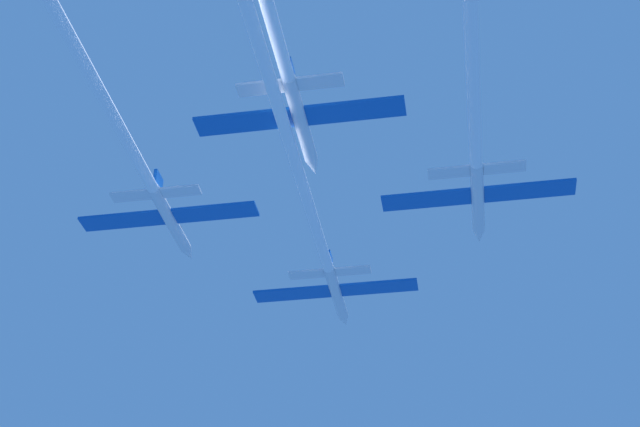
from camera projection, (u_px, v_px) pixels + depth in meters
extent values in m
cylinder|color=silver|center=(336.00, 293.00, 106.02)|extent=(1.26, 11.44, 1.26)
cone|color=silver|center=(345.00, 320.00, 111.78)|extent=(1.23, 2.52, 1.23)
ellipsoid|color=black|center=(339.00, 299.00, 108.39)|extent=(0.88, 2.29, 0.63)
cube|color=#0F51B2|center=(292.00, 294.00, 106.22)|extent=(8.69, 2.52, 0.27)
cube|color=#0F51B2|center=(379.00, 287.00, 104.88)|extent=(8.69, 2.52, 0.27)
cube|color=#0F51B2|center=(330.00, 261.00, 103.09)|extent=(0.33, 2.06, 1.83)
cube|color=silver|center=(307.00, 274.00, 102.40)|extent=(3.91, 1.51, 0.27)
cube|color=silver|center=(353.00, 271.00, 101.71)|extent=(3.91, 1.51, 0.27)
cylinder|color=white|center=(283.00, 121.00, 80.02)|extent=(1.13, 51.55, 1.13)
cylinder|color=silver|center=(170.00, 219.00, 96.06)|extent=(1.26, 11.44, 1.26)
cone|color=silver|center=(189.00, 254.00, 101.82)|extent=(1.23, 2.52, 1.23)
ellipsoid|color=black|center=(177.00, 228.00, 98.43)|extent=(0.88, 2.29, 0.63)
cube|color=#0F51B2|center=(122.00, 221.00, 96.25)|extent=(8.69, 2.52, 0.27)
cube|color=#0F51B2|center=(215.00, 212.00, 94.92)|extent=(8.69, 2.52, 0.27)
cube|color=#0F51B2|center=(158.00, 182.00, 93.13)|extent=(0.33, 2.06, 1.83)
cube|color=silver|center=(131.00, 196.00, 92.44)|extent=(3.91, 1.51, 0.27)
cube|color=silver|center=(181.00, 191.00, 91.74)|extent=(3.91, 1.51, 0.27)
cylinder|color=white|center=(53.00, 5.00, 70.88)|extent=(1.13, 49.55, 1.13)
cylinder|color=silver|center=(478.00, 198.00, 90.74)|extent=(1.26, 11.44, 1.26)
cone|color=silver|center=(479.00, 236.00, 96.50)|extent=(1.23, 2.52, 1.23)
ellipsoid|color=black|center=(478.00, 208.00, 93.11)|extent=(0.88, 2.29, 0.63)
cube|color=#0F51B2|center=(426.00, 200.00, 90.94)|extent=(8.69, 2.52, 0.27)
cube|color=#0F51B2|center=(530.00, 190.00, 89.60)|extent=(8.69, 2.52, 0.27)
cube|color=#0F51B2|center=(475.00, 158.00, 87.81)|extent=(0.33, 2.06, 1.83)
cube|color=silver|center=(449.00, 172.00, 87.12)|extent=(3.91, 1.51, 0.27)
cube|color=silver|center=(505.00, 167.00, 86.43)|extent=(3.91, 1.51, 0.27)
cylinder|color=silver|center=(300.00, 120.00, 81.97)|extent=(1.26, 11.44, 1.26)
cone|color=silver|center=(313.00, 167.00, 87.73)|extent=(1.23, 2.52, 1.23)
ellipsoid|color=black|center=(305.00, 133.00, 84.34)|extent=(0.88, 2.29, 0.63)
cube|color=#0F51B2|center=(244.00, 122.00, 82.17)|extent=(8.69, 2.52, 0.27)
cube|color=#0F51B2|center=(355.00, 111.00, 80.83)|extent=(8.69, 2.52, 0.27)
cube|color=#0F51B2|center=(291.00, 73.00, 79.04)|extent=(0.33, 2.06, 1.83)
cube|color=silver|center=(260.00, 88.00, 78.35)|extent=(3.91, 1.51, 0.27)
cube|color=silver|center=(321.00, 81.00, 77.66)|extent=(3.91, 1.51, 0.27)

